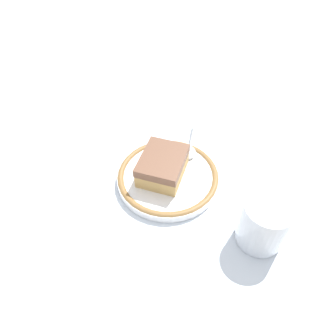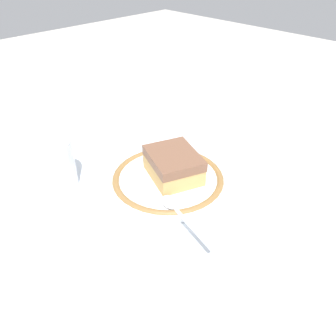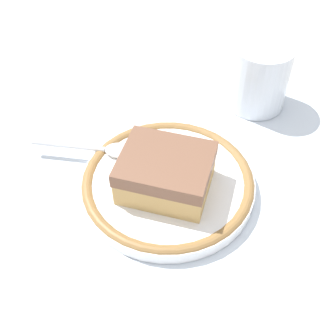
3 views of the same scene
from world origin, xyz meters
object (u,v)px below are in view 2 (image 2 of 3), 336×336
at_px(plate, 168,180).
at_px(cup, 52,168).
at_px(cake_slice, 173,165).
at_px(spoon, 177,210).

distance_m(plate, cup, 0.20).
xyz_separation_m(cake_slice, spoon, (0.06, 0.07, -0.02)).
bearing_deg(cake_slice, plate, -19.30).
relative_size(cake_slice, spoon, 0.93).
bearing_deg(cup, cake_slice, 137.40).
bearing_deg(cup, plate, 136.20).
xyz_separation_m(plate, cup, (0.14, -0.14, 0.03)).
relative_size(plate, spoon, 1.54).
height_order(plate, spoon, spoon).
relative_size(plate, cake_slice, 1.66).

